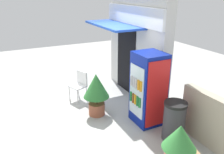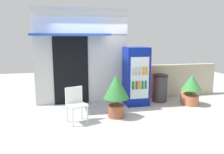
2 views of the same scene
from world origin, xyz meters
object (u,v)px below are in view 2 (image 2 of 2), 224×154
Objects in this scene: potted_plant_near_shop at (116,91)px; potted_plant_curbside at (191,87)px; trash_bin at (160,88)px; plastic_chair at (76,102)px; cardboard_box at (188,97)px; drink_cooler at (136,76)px.

potted_plant_near_shop is 1.21× the size of potted_plant_curbside.
potted_plant_curbside is 1.06× the size of trash_bin.
plastic_chair is 0.76× the size of potted_plant_near_shop.
potted_plant_curbside is at bearing 11.88° from potted_plant_near_shop.
plastic_chair is 3.76m from cardboard_box.
cardboard_box is at bearing 78.33° from potted_plant_curbside.
trash_bin is at bearing 23.21° from plastic_chair.
drink_cooler is 1.99× the size of trash_bin.
drink_cooler reaches higher than potted_plant_curbside.
trash_bin is at bearing 144.10° from potted_plant_curbside.
plastic_chair is 1.08m from potted_plant_near_shop.
potted_plant_curbside reaches higher than trash_bin.
potted_plant_near_shop is at bearing -163.04° from cardboard_box.
potted_plant_near_shop is at bearing -168.12° from potted_plant_curbside.
drink_cooler is at bearing 173.30° from cardboard_box.
potted_plant_curbside is (2.53, 0.53, -0.16)m from potted_plant_near_shop.
plastic_chair is 2.22× the size of cardboard_box.
potted_plant_curbside is (3.59, 0.63, 0.04)m from plastic_chair.
potted_plant_curbside reaches higher than cardboard_box.
potted_plant_near_shop is (1.06, 0.10, 0.20)m from plastic_chair.
potted_plant_curbside is at bearing 10.01° from plastic_chair.
drink_cooler is 2.04× the size of plastic_chair.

